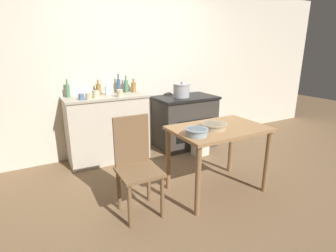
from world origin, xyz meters
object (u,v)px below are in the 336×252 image
bottle_left (134,87)px  bottle_mid_left (126,86)px  cup_right (120,93)px  cup_far_right (89,96)px  cup_mid_right (81,97)px  mixing_bowl_large (214,126)px  cup_end_right (96,94)px  stock_pot (181,90)px  mixing_bowl_small (197,132)px  bottle_far_left (68,90)px  bottle_center (119,86)px  bottle_center_left (107,91)px  work_table (218,138)px  flour_sack (200,144)px  bottle_center_right (98,89)px  chair (136,163)px

bottle_left → bottle_mid_left: bearing=163.4°
cup_right → cup_far_right: 0.42m
bottle_mid_left → cup_mid_right: (-0.72, -0.28, -0.06)m
mixing_bowl_large → cup_end_right: size_ratio=3.02×
stock_pot → bottle_left: bearing=163.6°
mixing_bowl_small → bottle_mid_left: 1.77m
bottle_mid_left → cup_end_right: 0.57m
bottle_far_left → bottle_center: 0.72m
bottle_center_left → bottle_center: bearing=22.4°
work_table → cup_right: 1.51m
flour_sack → mixing_bowl_large: bearing=-119.3°
mixing_bowl_small → mixing_bowl_large: bearing=18.7°
stock_pot → bottle_center: bottle_center is taller
work_table → stock_pot: stock_pot is taller
bottle_center_right → bottle_far_left: bearing=177.3°
bottle_left → cup_end_right: (-0.62, -0.20, -0.03)m
bottle_left → cup_far_right: 0.79m
bottle_mid_left → work_table: bearing=-74.2°
bottle_mid_left → cup_right: size_ratio=2.52×
bottle_center → cup_right: 0.34m
chair → bottle_left: bearing=69.8°
work_table → bottle_far_left: size_ratio=4.25×
cup_right → bottle_center_right: bearing=126.3°
chair → cup_mid_right: cup_mid_right is taller
chair → mixing_bowl_large: bearing=-5.8°
chair → bottle_center_right: 1.60m
bottle_far_left → bottle_center: bottle_center is taller
chair → bottle_far_left: bearing=104.1°
cup_end_right → work_table: bearing=-55.0°
chair → mixing_bowl_large: 0.91m
mixing_bowl_small → bottle_center_right: size_ratio=1.06×
work_table → cup_far_right: 1.74m
stock_pot → chair: bearing=-135.4°
bottle_mid_left → cup_end_right: size_ratio=2.64×
chair → bottle_center_left: size_ratio=5.99×
bottle_left → cup_mid_right: bearing=-163.3°
chair → flour_sack: size_ratio=2.66×
bottle_left → cup_right: bearing=-137.5°
work_table → cup_right: (-0.67, 1.30, 0.36)m
bottle_mid_left → cup_right: (-0.21, -0.33, -0.05)m
bottle_left → bottle_center: bottle_center is taller
bottle_center → cup_mid_right: (-0.60, -0.28, -0.07)m
bottle_far_left → cup_far_right: bearing=-55.9°
chair → bottle_left: bottle_left is taller
cup_far_right → cup_end_right: cup_end_right is taller
chair → cup_end_right: size_ratio=10.15×
work_table → bottle_left: 1.68m
bottle_center_right → cup_far_right: bottle_center_right is taller
bottle_mid_left → cup_right: bottle_mid_left is taller
bottle_mid_left → flour_sack: bearing=-36.5°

